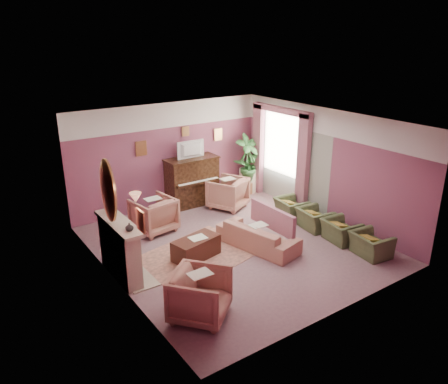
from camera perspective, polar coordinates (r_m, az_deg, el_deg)
floor at (r=9.86m, az=1.40°, el=-6.94°), size 5.50×6.00×0.01m
ceiling at (r=8.94m, az=1.56°, el=9.24°), size 5.50×6.00×0.01m
wall_back at (r=11.75m, az=-7.19°, el=4.75°), size 5.50×0.02×2.80m
wall_front at (r=7.29m, az=15.56°, el=-5.75°), size 5.50×0.02×2.80m
wall_left at (r=8.10m, az=-14.47°, el=-2.96°), size 0.02×6.00×2.80m
wall_right at (r=11.08m, az=13.08°, el=3.42°), size 0.02×6.00×2.80m
picture_rail_band at (r=11.51m, az=-7.40°, el=9.91°), size 5.50×0.01×0.65m
stripe_panel at (r=12.03m, az=8.39°, el=3.44°), size 0.01×3.00×2.15m
fireplace_surround at (r=8.68m, az=-13.47°, el=-7.46°), size 0.30×1.40×1.10m
fireplace_inset at (r=8.78m, az=-12.78°, el=-8.18°), size 0.18×0.72×0.68m
fire_ember at (r=8.88m, az=-12.45°, el=-9.14°), size 0.06×0.54×0.10m
mantel_shelf at (r=8.45m, az=-13.59°, el=-3.98°), size 0.40×1.55×0.07m
hearth at (r=9.00m, az=-11.99°, el=-10.20°), size 0.55×1.50×0.02m
mirror_frame at (r=8.15m, az=-14.89°, el=0.17°), size 0.04×0.72×1.20m
mirror_glass at (r=8.16m, az=-14.73°, el=0.20°), size 0.01×0.60×1.06m
sconce_shade at (r=7.19m, az=-11.49°, el=-0.71°), size 0.20×0.20×0.16m
piano at (r=11.93m, az=-4.19°, el=1.33°), size 1.40×0.60×1.30m
piano_keyshelf at (r=11.63m, az=-3.32°, el=1.20°), size 1.30×0.12×0.06m
piano_keys at (r=11.61m, az=-3.32°, el=1.39°), size 1.20×0.08×0.02m
piano_top at (r=11.74m, az=-4.27°, el=4.38°), size 1.45×0.65×0.04m
television at (r=11.62m, az=-4.18°, el=5.70°), size 0.80×0.12×0.48m
print_back_left at (r=11.30m, az=-10.76°, el=5.61°), size 0.30×0.03×0.38m
print_back_right at (r=12.39m, az=-0.78°, el=7.53°), size 0.26×0.03×0.34m
print_back_mid at (r=11.81m, az=-5.06°, el=7.90°), size 0.22×0.03×0.26m
print_left_wall at (r=6.96m, az=-10.85°, el=-3.71°), size 0.03×0.28×0.36m
window_blind at (r=12.02m, az=7.60°, el=6.56°), size 0.03×1.40×1.80m
curtain_left at (r=11.43m, az=10.29°, el=3.62°), size 0.16×0.34×2.60m
curtain_right at (r=12.74m, az=4.48°, el=5.60°), size 0.16×0.34×2.60m
pelmet at (r=11.80m, az=7.50°, el=10.57°), size 0.16×2.20×0.16m
mantel_plant at (r=8.86m, az=-14.94°, el=-1.74°), size 0.16×0.16×0.28m
mantel_vase at (r=7.98m, az=-12.25°, el=-4.48°), size 0.16×0.16×0.16m
area_rug at (r=9.43m, az=-3.53°, el=-8.28°), size 2.83×2.30×0.01m
coffee_table at (r=9.26m, az=-3.67°, el=-7.33°), size 1.08×0.69×0.45m
table_paper at (r=9.18m, az=-3.44°, el=-5.97°), size 0.35×0.28×0.01m
sofa at (r=9.64m, az=4.47°, el=-5.17°), size 0.62×1.87×0.76m
sofa_throw at (r=9.78m, az=6.33°, el=-3.42°), size 0.09×1.42×0.52m
floral_armchair_left at (r=10.48m, az=-9.19°, el=-2.71°), size 0.89×0.89×0.93m
floral_armchair_right at (r=11.72m, az=0.48°, el=0.06°), size 0.89×0.89×0.93m
floral_armchair_front at (r=7.37m, az=-3.11°, el=-13.04°), size 0.89×0.89×0.93m
olive_chair_a at (r=9.80m, az=18.66°, el=-6.09°), size 0.55×0.78×0.67m
olive_chair_b at (r=10.24m, az=15.04°, el=-4.51°), size 0.55×0.78×0.67m
olive_chair_c at (r=10.74m, az=11.75°, el=-3.06°), size 0.55×0.78×0.67m
olive_chair_d at (r=11.27m, az=8.77°, el=-1.73°), size 0.55×0.78×0.67m
side_table at (r=13.00m, az=3.11°, el=1.56°), size 0.52×0.52×0.70m
side_plant_big at (r=12.85m, az=3.16°, el=3.76°), size 0.30×0.30×0.34m
side_plant_small at (r=12.85m, az=3.85°, el=3.61°), size 0.16×0.16×0.28m
palm_pot at (r=12.91m, az=3.03°, el=0.57°), size 0.34×0.34×0.34m
palm_plant at (r=12.64m, az=3.10°, el=4.38°), size 0.76×0.76×1.44m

